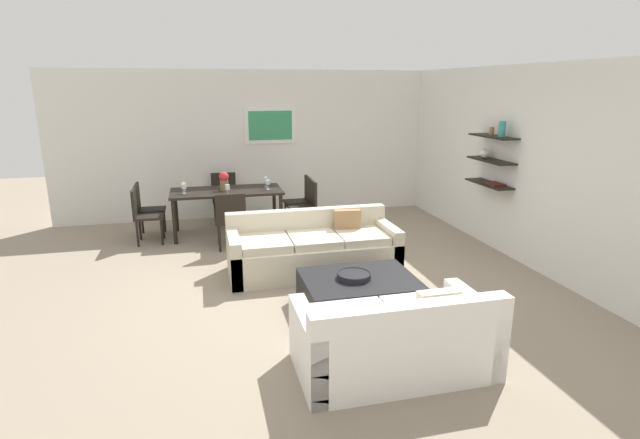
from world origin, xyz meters
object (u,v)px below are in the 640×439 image
(dining_chair_left_near, at_px, (143,212))
(dining_chair_left_far, at_px, (145,206))
(dining_chair_foot, at_px, (231,217))
(wine_glass_right_near, at_px, (268,183))
(wine_glass_right_far, at_px, (266,180))
(dining_chair_head, at_px, (224,194))
(wine_glass_left_far, at_px, (184,185))
(decorative_bowl, at_px, (354,275))
(loveseat_white, at_px, (395,340))
(coffee_table, at_px, (359,294))
(wine_glass_foot, at_px, (228,188))
(dining_chair_right_far, at_px, (302,198))
(centerpiece_vase, at_px, (224,180))
(sofa_beige, at_px, (313,250))
(dining_table, at_px, (227,194))
(wine_glass_head, at_px, (225,180))
(wine_glass_left_near, at_px, (184,187))
(dining_chair_right_near, at_px, (307,203))

(dining_chair_left_near, bearing_deg, dining_chair_left_far, 90.00)
(dining_chair_foot, distance_m, wine_glass_right_near, 1.06)
(wine_glass_right_far, bearing_deg, dining_chair_foot, -125.49)
(dining_chair_head, distance_m, wine_glass_left_far, 1.05)
(decorative_bowl, bearing_deg, loveseat_white, -90.62)
(dining_chair_foot, distance_m, dining_chair_left_near, 1.46)
(coffee_table, height_order, wine_glass_left_far, wine_glass_left_far)
(loveseat_white, bearing_deg, decorative_bowl, 89.38)
(dining_chair_head, xyz_separation_m, wine_glass_foot, (-0.00, -1.21, 0.36))
(loveseat_white, distance_m, wine_glass_right_far, 4.70)
(dining_chair_right_far, relative_size, centerpiece_vase, 2.86)
(sofa_beige, xyz_separation_m, dining_chair_head, (-0.99, 2.87, 0.21))
(dining_chair_left_far, xyz_separation_m, dining_chair_right_far, (2.62, 0.00, 0.00))
(dining_table, xyz_separation_m, wine_glass_right_near, (0.67, -0.11, 0.19))
(dining_chair_head, height_order, centerpiece_vase, centerpiece_vase)
(dining_chair_head, bearing_deg, dining_chair_left_far, -153.84)
(dining_chair_left_far, distance_m, dining_chair_left_near, 0.39)
(dining_table, xyz_separation_m, dining_chair_foot, (0.00, -0.84, -0.17))
(sofa_beige, relative_size, decorative_bowl, 5.92)
(wine_glass_foot, xyz_separation_m, wine_glass_right_far, (0.67, 0.48, 0.00))
(wine_glass_head, bearing_deg, dining_table, -90.00)
(loveseat_white, relative_size, wine_glass_foot, 10.18)
(dining_chair_foot, bearing_deg, wine_glass_left_near, 132.64)
(dining_table, distance_m, wine_glass_right_far, 0.71)
(dining_chair_left_near, bearing_deg, dining_chair_right_far, 8.40)
(dining_chair_left_far, height_order, wine_glass_left_near, wine_glass_left_near)
(wine_glass_left_near, bearing_deg, wine_glass_left_far, 90.00)
(decorative_bowl, relative_size, dining_chair_left_near, 0.43)
(dining_chair_left_far, relative_size, centerpiece_vase, 2.86)
(dining_chair_right_near, xyz_separation_m, wine_glass_left_near, (-1.98, 0.09, 0.36))
(loveseat_white, bearing_deg, sofa_beige, 93.33)
(dining_table, relative_size, dining_chair_right_near, 2.05)
(dining_chair_left_far, relative_size, dining_chair_right_far, 1.00)
(dining_table, bearing_deg, wine_glass_left_near, -171.01)
(wine_glass_head, bearing_deg, wine_glass_right_far, -21.38)
(dining_chair_foot, height_order, wine_glass_left_far, wine_glass_left_far)
(sofa_beige, height_order, coffee_table, sofa_beige)
(wine_glass_left_near, height_order, wine_glass_right_far, wine_glass_right_far)
(coffee_table, height_order, dining_chair_left_far, dining_chair_left_far)
(dining_chair_right_far, relative_size, dining_chair_left_near, 1.00)
(dining_table, bearing_deg, wine_glass_right_near, -8.99)
(wine_glass_foot, distance_m, wine_glass_right_near, 0.72)
(wine_glass_head, xyz_separation_m, wine_glass_left_near, (-0.67, -0.48, -0.00))
(sofa_beige, relative_size, dining_chair_right_far, 2.52)
(dining_chair_right_near, relative_size, centerpiece_vase, 2.86)
(dining_table, bearing_deg, centerpiece_vase, -177.37)
(loveseat_white, height_order, dining_chair_right_near, dining_chair_right_near)
(decorative_bowl, distance_m, wine_glass_head, 3.89)
(loveseat_white, distance_m, wine_glass_foot, 4.36)
(wine_glass_right_far, xyz_separation_m, centerpiece_vase, (-0.70, -0.11, 0.05))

